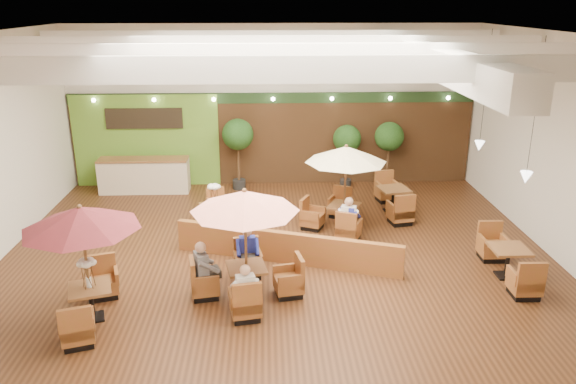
{
  "coord_description": "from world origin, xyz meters",
  "views": [
    {
      "loc": [
        -0.24,
        -13.26,
        6.22
      ],
      "look_at": [
        0.3,
        0.5,
        1.5
      ],
      "focal_mm": 35.0,
      "sensor_mm": 36.0,
      "label": 1
    }
  ],
  "objects_px": {
    "booth_divider": "(286,247)",
    "diner_3": "(349,215)",
    "table_2": "(343,168)",
    "diner_2": "(204,265)",
    "table_0": "(83,234)",
    "diner_4": "(349,215)",
    "table_1": "(245,224)",
    "topiary_2": "(389,139)",
    "table_4": "(507,263)",
    "diner_1": "(248,248)",
    "diner_0": "(245,286)",
    "table_3": "(215,211)",
    "table_5": "(393,200)",
    "service_counter": "(144,175)",
    "topiary_1": "(347,141)",
    "topiary_0": "(238,137)"
  },
  "relations": [
    {
      "from": "diner_1",
      "to": "table_1",
      "type": "bearing_deg",
      "value": 84.62
    },
    {
      "from": "table_0",
      "to": "topiary_2",
      "type": "xyz_separation_m",
      "value": [
        7.81,
        8.31,
        -0.18
      ]
    },
    {
      "from": "diner_0",
      "to": "table_5",
      "type": "bearing_deg",
      "value": 39.81
    },
    {
      "from": "service_counter",
      "to": "topiary_0",
      "type": "xyz_separation_m",
      "value": [
        3.19,
        0.2,
        1.25
      ]
    },
    {
      "from": "table_0",
      "to": "diner_4",
      "type": "distance_m",
      "value": 6.99
    },
    {
      "from": "table_2",
      "to": "diner_4",
      "type": "xyz_separation_m",
      "value": [
        0.06,
        -0.9,
        -1.03
      ]
    },
    {
      "from": "topiary_0",
      "to": "diner_4",
      "type": "xyz_separation_m",
      "value": [
        3.15,
        -4.59,
        -1.07
      ]
    },
    {
      "from": "table_0",
      "to": "diner_0",
      "type": "relative_size",
      "value": 3.33
    },
    {
      "from": "table_3",
      "to": "table_2",
      "type": "bearing_deg",
      "value": -21.92
    },
    {
      "from": "table_1",
      "to": "diner_1",
      "type": "height_order",
      "value": "table_1"
    },
    {
      "from": "table_4",
      "to": "topiary_2",
      "type": "xyz_separation_m",
      "value": [
        -1.45,
        6.81,
        1.36
      ]
    },
    {
      "from": "diner_1",
      "to": "table_5",
      "type": "bearing_deg",
      "value": -141.78
    },
    {
      "from": "table_1",
      "to": "diner_4",
      "type": "distance_m",
      "value": 4.06
    },
    {
      "from": "table_5",
      "to": "topiary_0",
      "type": "relative_size",
      "value": 1.09
    },
    {
      "from": "table_4",
      "to": "diner_0",
      "type": "bearing_deg",
      "value": -164.56
    },
    {
      "from": "topiary_1",
      "to": "table_1",
      "type": "bearing_deg",
      "value": -113.24
    },
    {
      "from": "table_1",
      "to": "table_4",
      "type": "xyz_separation_m",
      "value": [
        6.12,
        0.68,
        -1.37
      ]
    },
    {
      "from": "table_4",
      "to": "diner_2",
      "type": "bearing_deg",
      "value": -173.7
    },
    {
      "from": "table_2",
      "to": "topiary_0",
      "type": "xyz_separation_m",
      "value": [
        -3.1,
        3.68,
        0.04
      ]
    },
    {
      "from": "table_4",
      "to": "booth_divider",
      "type": "bearing_deg",
      "value": 170.2
    },
    {
      "from": "topiary_1",
      "to": "diner_3",
      "type": "relative_size",
      "value": 2.82
    },
    {
      "from": "table_5",
      "to": "diner_0",
      "type": "xyz_separation_m",
      "value": [
        -4.35,
        -5.99,
        0.38
      ]
    },
    {
      "from": "table_1",
      "to": "booth_divider",
      "type": "bearing_deg",
      "value": 50.33
    },
    {
      "from": "table_1",
      "to": "topiary_2",
      "type": "xyz_separation_m",
      "value": [
        4.67,
        7.5,
        -0.01
      ]
    },
    {
      "from": "diner_1",
      "to": "diner_3",
      "type": "xyz_separation_m",
      "value": [
        2.66,
        1.99,
        0.01
      ]
    },
    {
      "from": "table_2",
      "to": "diner_2",
      "type": "xyz_separation_m",
      "value": [
        -3.52,
        -3.82,
        -1.01
      ]
    },
    {
      "from": "topiary_1",
      "to": "topiary_2",
      "type": "distance_m",
      "value": 1.45
    },
    {
      "from": "table_1",
      "to": "topiary_2",
      "type": "height_order",
      "value": "table_1"
    },
    {
      "from": "booth_divider",
      "to": "table_2",
      "type": "height_order",
      "value": "table_2"
    },
    {
      "from": "table_0",
      "to": "table_4",
      "type": "relative_size",
      "value": 1.03
    },
    {
      "from": "booth_divider",
      "to": "topiary_1",
      "type": "relative_size",
      "value": 2.62
    },
    {
      "from": "booth_divider",
      "to": "diner_3",
      "type": "height_order",
      "value": "diner_3"
    },
    {
      "from": "booth_divider",
      "to": "table_5",
      "type": "xyz_separation_m",
      "value": [
        3.44,
        3.41,
        -0.03
      ]
    },
    {
      "from": "table_3",
      "to": "diner_1",
      "type": "distance_m",
      "value": 3.3
    },
    {
      "from": "diner_0",
      "to": "topiary_0",
      "type": "bearing_deg",
      "value": 79.18
    },
    {
      "from": "service_counter",
      "to": "diner_4",
      "type": "distance_m",
      "value": 7.72
    },
    {
      "from": "service_counter",
      "to": "diner_1",
      "type": "bearing_deg",
      "value": -59.98
    },
    {
      "from": "diner_0",
      "to": "diner_3",
      "type": "height_order",
      "value": "diner_3"
    },
    {
      "from": "booth_divider",
      "to": "diner_3",
      "type": "bearing_deg",
      "value": 55.04
    },
    {
      "from": "booth_divider",
      "to": "diner_0",
      "type": "xyz_separation_m",
      "value": [
        -0.92,
        -2.57,
        0.35
      ]
    },
    {
      "from": "service_counter",
      "to": "topiary_2",
      "type": "xyz_separation_m",
      "value": [
        8.35,
        0.2,
        1.14
      ]
    },
    {
      "from": "booth_divider",
      "to": "diner_0",
      "type": "relative_size",
      "value": 7.5
    },
    {
      "from": "service_counter",
      "to": "table_0",
      "type": "xyz_separation_m",
      "value": [
        0.54,
        -8.11,
        1.32
      ]
    },
    {
      "from": "table_3",
      "to": "diner_4",
      "type": "relative_size",
      "value": 2.98
    },
    {
      "from": "table_0",
      "to": "topiary_2",
      "type": "height_order",
      "value": "table_0"
    },
    {
      "from": "table_1",
      "to": "diner_0",
      "type": "height_order",
      "value": "table_1"
    },
    {
      "from": "service_counter",
      "to": "table_3",
      "type": "bearing_deg",
      "value": -50.81
    },
    {
      "from": "table_2",
      "to": "diner_1",
      "type": "height_order",
      "value": "table_2"
    },
    {
      "from": "table_1",
      "to": "diner_3",
      "type": "bearing_deg",
      "value": 36.93
    },
    {
      "from": "diner_3",
      "to": "table_2",
      "type": "bearing_deg",
      "value": 121.43
    }
  ]
}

